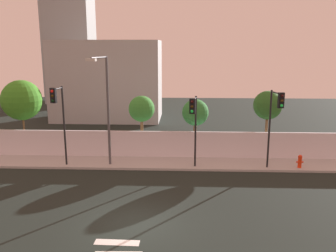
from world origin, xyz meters
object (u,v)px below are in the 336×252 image
roadside_tree_midleft (142,109)px  fire_hydrant (300,161)px  traffic_light_left (59,110)px  traffic_light_center (194,117)px  roadside_tree_leftmost (22,100)px  street_lamp_curbside (106,102)px  roadside_tree_midright (195,113)px  roadside_tree_rightmost (268,106)px  traffic_light_right (275,114)px

roadside_tree_midleft → fire_hydrant: bearing=-18.1°
traffic_light_left → traffic_light_center: size_ratio=1.13×
traffic_light_center → roadside_tree_midleft: traffic_light_center is taller
roadside_tree_leftmost → traffic_light_center: bearing=-17.9°
street_lamp_curbside → roadside_tree_midleft: (1.81, 3.45, -1.02)m
roadside_tree_leftmost → roadside_tree_midright: size_ratio=1.33×
traffic_light_left → roadside_tree_rightmost: size_ratio=1.11×
traffic_light_center → street_lamp_curbside: size_ratio=0.65×
traffic_light_left → street_lamp_curbside: street_lamp_curbside is taller
traffic_light_right → roadside_tree_midright: traffic_light_right is taller
traffic_light_right → traffic_light_center: bearing=179.5°
fire_hydrant → roadside_tree_rightmost: roadside_tree_rightmost is taller
street_lamp_curbside → fire_hydrant: (12.16, 0.06, -3.64)m
traffic_light_right → roadside_tree_rightmost: traffic_light_right is taller
traffic_light_right → roadside_tree_rightmost: size_ratio=1.07×
roadside_tree_midright → traffic_light_center: bearing=-93.2°
traffic_light_left → fire_hydrant: (14.99, 0.55, -3.23)m
traffic_light_left → traffic_light_right: traffic_light_left is taller
fire_hydrant → roadside_tree_leftmost: bearing=169.9°
traffic_light_right → fire_hydrant: bearing=19.0°
street_lamp_curbside → roadside_tree_midright: (5.66, 3.45, -1.25)m
roadside_tree_rightmost → fire_hydrant: bearing=-67.4°
roadside_tree_midright → roadside_tree_rightmost: bearing=-0.0°
fire_hydrant → roadside_tree_midleft: roadside_tree_midleft is taller
traffic_light_center → roadside_tree_rightmost: size_ratio=0.98×
traffic_light_left → traffic_light_right: 13.11m
roadside_tree_leftmost → roadside_tree_rightmost: (17.64, -0.00, -0.27)m
roadside_tree_leftmost → fire_hydrant: bearing=-10.1°
roadside_tree_midleft → roadside_tree_leftmost: bearing=180.0°
traffic_light_center → fire_hydrant: bearing=5.1°
roadside_tree_leftmost → roadside_tree_rightmost: 17.64m
street_lamp_curbside → roadside_tree_midright: size_ratio=1.74×
traffic_light_right → roadside_tree_rightmost: bearing=83.4°
traffic_light_center → fire_hydrant: size_ratio=5.42×
roadside_tree_leftmost → traffic_light_left: bearing=-44.1°
traffic_light_left → roadside_tree_midleft: size_ratio=1.21×
traffic_light_center → roadside_tree_midright: 4.02m
street_lamp_curbside → fire_hydrant: street_lamp_curbside is taller
traffic_light_left → roadside_tree_rightmost: (13.57, 3.94, -0.28)m
traffic_light_left → street_lamp_curbside: 2.90m
traffic_light_center → roadside_tree_rightmost: bearing=36.9°
roadside_tree_leftmost → roadside_tree_midright: 12.58m
traffic_light_left → roadside_tree_midleft: bearing=40.3°
street_lamp_curbside → roadside_tree_leftmost: street_lamp_curbside is taller
traffic_light_right → roadside_tree_midleft: traffic_light_right is taller
traffic_light_center → roadside_tree_leftmost: size_ratio=0.85×
roadside_tree_leftmost → street_lamp_curbside: bearing=-26.6°
traffic_light_center → roadside_tree_leftmost: bearing=162.1°
roadside_tree_leftmost → roadside_tree_midright: (12.56, 0.00, -0.84)m
traffic_light_center → traffic_light_right: traffic_light_right is taller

